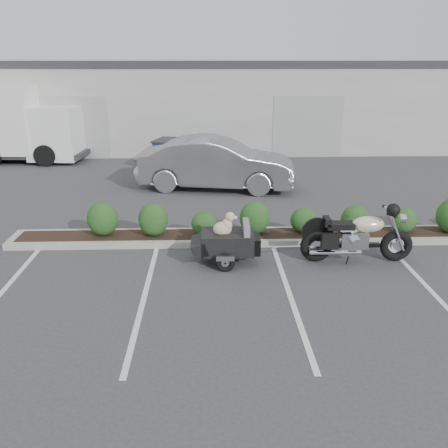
{
  "coord_description": "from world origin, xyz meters",
  "views": [
    {
      "loc": [
        -0.29,
        -8.43,
        4.21
      ],
      "look_at": [
        0.04,
        1.25,
        0.75
      ],
      "focal_mm": 38.0,
      "sensor_mm": 36.0,
      "label": 1
    }
  ],
  "objects_px": {
    "pet_trailer": "(227,241)",
    "dumpster": "(181,156)",
    "motorcycle": "(357,237)",
    "delivery_truck": "(4,125)",
    "sedan": "(216,163)"
  },
  "relations": [
    {
      "from": "motorcycle",
      "to": "delivery_truck",
      "type": "height_order",
      "value": "delivery_truck"
    },
    {
      "from": "pet_trailer",
      "to": "delivery_truck",
      "type": "distance_m",
      "value": 14.03
    },
    {
      "from": "motorcycle",
      "to": "delivery_truck",
      "type": "relative_size",
      "value": 0.35
    },
    {
      "from": "delivery_truck",
      "to": "pet_trailer",
      "type": "bearing_deg",
      "value": -46.43
    },
    {
      "from": "dumpster",
      "to": "delivery_truck",
      "type": "distance_m",
      "value": 7.86
    },
    {
      "from": "dumpster",
      "to": "delivery_truck",
      "type": "relative_size",
      "value": 0.31
    },
    {
      "from": "pet_trailer",
      "to": "sedan",
      "type": "distance_m",
      "value": 6.07
    },
    {
      "from": "delivery_truck",
      "to": "sedan",
      "type": "bearing_deg",
      "value": -24.38
    },
    {
      "from": "sedan",
      "to": "motorcycle",
      "type": "bearing_deg",
      "value": -145.39
    },
    {
      "from": "pet_trailer",
      "to": "sedan",
      "type": "height_order",
      "value": "sedan"
    },
    {
      "from": "pet_trailer",
      "to": "sedan",
      "type": "relative_size",
      "value": 0.38
    },
    {
      "from": "dumpster",
      "to": "delivery_truck",
      "type": "height_order",
      "value": "delivery_truck"
    },
    {
      "from": "pet_trailer",
      "to": "sedan",
      "type": "bearing_deg",
      "value": 91.98
    },
    {
      "from": "motorcycle",
      "to": "dumpster",
      "type": "bearing_deg",
      "value": 117.38
    },
    {
      "from": "pet_trailer",
      "to": "dumpster",
      "type": "bearing_deg",
      "value": 100.47
    }
  ]
}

